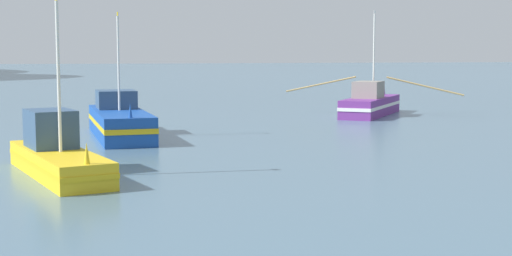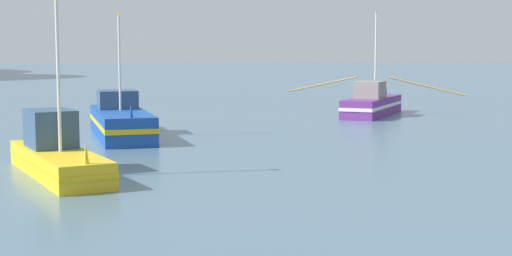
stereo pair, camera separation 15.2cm
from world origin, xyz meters
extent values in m
cube|color=#6B2D84|center=(9.88, 44.71, 0.64)|extent=(7.39, 8.58, 1.29)
cube|color=white|center=(9.88, 44.71, 0.71)|extent=(7.46, 8.67, 0.23)
cone|color=#6B2D84|center=(12.46, 48.02, 1.64)|extent=(0.28, 0.28, 0.70)
cube|color=gray|center=(9.39, 44.09, 1.88)|extent=(2.88, 2.98, 1.18)
cylinder|color=silver|center=(10.31, 45.26, 4.29)|extent=(0.12, 0.12, 5.99)
cube|color=white|center=(10.31, 45.26, 7.40)|extent=(0.24, 0.30, 0.20)
cylinder|color=#997F4C|center=(6.88, 47.05, 2.17)|extent=(4.32, 3.40, 1.28)
cylinder|color=#997F4C|center=(12.88, 42.37, 2.17)|extent=(4.32, 3.40, 1.28)
cube|color=gold|center=(-11.71, 23.93, 0.46)|extent=(3.83, 8.12, 0.93)
cube|color=gold|center=(-11.71, 23.93, 0.51)|extent=(3.87, 8.20, 0.17)
cone|color=gold|center=(-10.81, 20.41, 1.28)|extent=(0.24, 0.24, 0.70)
cube|color=#334C6B|center=(-11.98, 24.97, 1.64)|extent=(2.09, 2.53, 1.42)
cylinder|color=silver|center=(-11.63, 23.61, 3.62)|extent=(0.12, 0.12, 5.38)
cube|color=#19479E|center=(-8.61, 35.65, 0.71)|extent=(2.87, 9.75, 1.42)
cube|color=gold|center=(-8.61, 35.65, 0.78)|extent=(2.90, 9.84, 0.26)
cone|color=#19479E|center=(-8.45, 31.21, 1.77)|extent=(0.21, 0.21, 0.70)
cube|color=#334C6B|center=(-8.67, 37.31, 1.92)|extent=(2.15, 2.48, 1.00)
cylinder|color=silver|center=(-8.61, 35.81, 3.91)|extent=(0.12, 0.12, 4.98)
cube|color=gold|center=(-8.61, 35.81, 6.52)|extent=(0.04, 0.36, 0.20)
camera|label=1|loc=(-11.48, -3.07, 4.49)|focal=50.55mm
camera|label=2|loc=(-11.34, -3.11, 4.49)|focal=50.55mm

